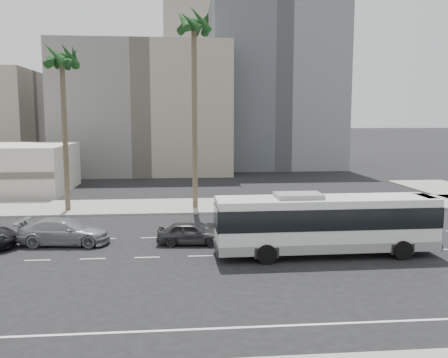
{
  "coord_description": "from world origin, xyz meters",
  "views": [
    {
      "loc": [
        -7.1,
        -26.37,
        7.8
      ],
      "look_at": [
        -4.27,
        4.0,
        3.91
      ],
      "focal_mm": 38.25,
      "sensor_mm": 36.0,
      "label": 1
    }
  ],
  "objects": [
    {
      "name": "palm_mid",
      "position": [
        -16.5,
        14.09,
        12.32
      ],
      "size": [
        4.42,
        4.42,
        13.69
      ],
      "rotation": [
        0.0,
        0.0,
        0.27
      ],
      "color": "brown",
      "rests_on": "ground"
    },
    {
      "name": "car_a",
      "position": [
        -6.5,
        2.69,
        0.7
      ],
      "size": [
        2.04,
        4.27,
        1.41
      ],
      "primitive_type": "imported",
      "rotation": [
        0.0,
        0.0,
        1.48
      ],
      "color": "#303031",
      "rests_on": "ground"
    },
    {
      "name": "city_bus",
      "position": [
        1.15,
        -0.38,
        1.89
      ],
      "size": [
        12.58,
        3.08,
        3.61
      ],
      "rotation": [
        0.0,
        0.0,
        0.01
      ],
      "color": "silver",
      "rests_on": "ground"
    },
    {
      "name": "civic_tower",
      "position": [
        -2.0,
        250.0,
        38.83
      ],
      "size": [
        42.0,
        42.0,
        129.0
      ],
      "color": "#BBB09D",
      "rests_on": "ground"
    },
    {
      "name": "highrise_far",
      "position": [
        70.0,
        260.0,
        30.0
      ],
      "size": [
        22.0,
        22.0,
        60.0
      ],
      "primitive_type": "cube",
      "color": "gray",
      "rests_on": "ground"
    },
    {
      "name": "midrise_gray_center",
      "position": [
        8.0,
        52.0,
        13.0
      ],
      "size": [
        20.0,
        20.0,
        26.0
      ],
      "primitive_type": "cube",
      "color": "#575B62",
      "rests_on": "ground"
    },
    {
      "name": "midrise_beige_west",
      "position": [
        -12.0,
        45.0,
        9.0
      ],
      "size": [
        24.0,
        18.0,
        18.0
      ],
      "primitive_type": "cube",
      "color": "gray",
      "rests_on": "ground"
    },
    {
      "name": "highrise_right",
      "position": [
        45.0,
        230.0,
        35.0
      ],
      "size": [
        26.0,
        26.0,
        70.0
      ],
      "primitive_type": "cube",
      "color": "gray",
      "rests_on": "ground"
    },
    {
      "name": "car_b",
      "position": [
        -14.29,
        3.38,
        0.81
      ],
      "size": [
        2.74,
        5.75,
        1.62
      ],
      "primitive_type": "imported",
      "rotation": [
        0.0,
        0.0,
        1.48
      ],
      "color": "gray",
      "rests_on": "ground"
    },
    {
      "name": "ground",
      "position": [
        0.0,
        0.0,
        0.0
      ],
      "size": [
        700.0,
        700.0,
        0.0
      ],
      "primitive_type": "plane",
      "color": "black",
      "rests_on": "ground"
    },
    {
      "name": "sidewalk_north",
      "position": [
        0.0,
        15.5,
        0.07
      ],
      "size": [
        120.0,
        7.0,
        0.15
      ],
      "primitive_type": "cube",
      "color": "gray",
      "rests_on": "ground"
    },
    {
      "name": "palm_near",
      "position": [
        -5.8,
        14.38,
        15.13
      ],
      "size": [
        4.96,
        4.96,
        16.7
      ],
      "rotation": [
        0.0,
        0.0,
        -0.13
      ],
      "color": "brown",
      "rests_on": "ground"
    }
  ]
}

